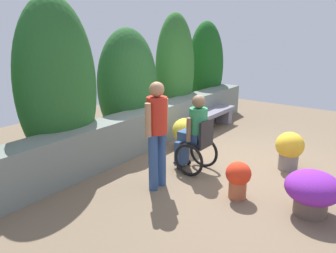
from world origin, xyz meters
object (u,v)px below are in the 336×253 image
object	(u,v)px
stone_bench	(212,117)
flower_pot_purple_near	(289,149)
flower_pot_small_foreground	(185,133)
flower_pot_terracotta_by_wall	(312,191)
person_in_wheelchair	(195,136)
person_standing_companion	(157,129)
flower_pot_red_accent	(238,178)

from	to	relation	value
stone_bench	flower_pot_purple_near	distance (m)	2.64
flower_pot_purple_near	flower_pot_small_foreground	size ratio (longest dim) A/B	1.01
flower_pot_terracotta_by_wall	flower_pot_small_foreground	xyz separation A→B (m)	(0.99, 2.65, 0.03)
stone_bench	flower_pot_small_foreground	bearing A→B (deg)	-177.59
person_in_wheelchair	person_standing_companion	xyz separation A→B (m)	(-0.86, 0.12, 0.32)
person_in_wheelchair	flower_pot_red_accent	size ratio (longest dim) A/B	2.42
person_in_wheelchair	flower_pot_small_foreground	size ratio (longest dim) A/B	2.01
person_standing_companion	flower_pot_small_foreground	distance (m)	1.78
stone_bench	person_standing_companion	distance (m)	3.41
stone_bench	person_in_wheelchair	size ratio (longest dim) A/B	1.22
flower_pot_purple_near	flower_pot_terracotta_by_wall	bearing A→B (deg)	-151.50
person_standing_companion	flower_pot_small_foreground	bearing A→B (deg)	25.72
person_in_wheelchair	flower_pot_red_accent	xyz separation A→B (m)	(-0.44, -1.01, -0.31)
stone_bench	flower_pot_red_accent	xyz separation A→B (m)	(-2.81, -2.00, 0.01)
flower_pot_purple_near	flower_pot_red_accent	distance (m)	1.48
flower_pot_purple_near	person_in_wheelchair	bearing A→B (deg)	128.66
person_in_wheelchair	flower_pot_terracotta_by_wall	world-z (taller)	person_in_wheelchair
flower_pot_terracotta_by_wall	person_in_wheelchair	bearing A→B (deg)	82.25
flower_pot_terracotta_by_wall	flower_pot_red_accent	bearing A→B (deg)	100.11
flower_pot_red_accent	flower_pot_small_foreground	size ratio (longest dim) A/B	0.83
stone_bench	person_standing_companion	size ratio (longest dim) A/B	0.99
flower_pot_purple_near	flower_pot_red_accent	size ratio (longest dim) A/B	1.21
person_standing_companion	flower_pot_red_accent	xyz separation A→B (m)	(0.42, -1.13, -0.63)
person_standing_companion	flower_pot_red_accent	size ratio (longest dim) A/B	2.98
flower_pot_purple_near	stone_bench	bearing A→B (deg)	59.26
stone_bench	person_standing_companion	bearing A→B (deg)	-173.33
stone_bench	flower_pot_purple_near	size ratio (longest dim) A/B	2.44
person_in_wheelchair	flower_pot_red_accent	bearing A→B (deg)	-107.07
flower_pot_purple_near	flower_pot_terracotta_by_wall	size ratio (longest dim) A/B	0.94
person_in_wheelchair	flower_pot_terracotta_by_wall	distance (m)	2.01
stone_bench	flower_pot_purple_near	xyz separation A→B (m)	(-1.35, -2.27, 0.07)
flower_pot_small_foreground	stone_bench	bearing A→B (deg)	10.85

